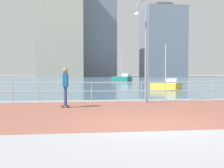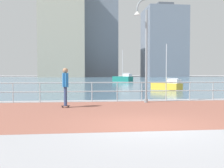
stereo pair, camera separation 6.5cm
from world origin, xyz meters
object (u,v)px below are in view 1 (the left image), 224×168
at_px(skateboarder, 65,84).
at_px(lamppost, 143,45).
at_px(sailboat_teal, 166,86).
at_px(sailboat_white, 122,78).

bearing_deg(skateboarder, lamppost, 22.24).
distance_m(skateboarder, sailboat_teal, 14.57).
xyz_separation_m(lamppost, sailboat_white, (4.47, 36.03, -2.51)).
height_order(skateboarder, sailboat_teal, sailboat_teal).
distance_m(lamppost, sailboat_white, 36.39).
bearing_deg(lamppost, skateboarder, -157.76).
bearing_deg(sailboat_teal, lamppost, -114.50).
relative_size(lamppost, sailboat_teal, 1.30).
relative_size(sailboat_white, sailboat_teal, 1.38).
bearing_deg(skateboarder, sailboat_teal, 53.60).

